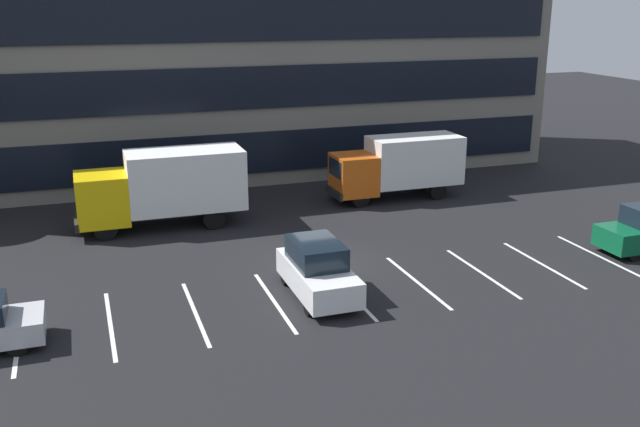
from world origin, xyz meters
name	(u,v)px	position (x,y,z in m)	size (l,w,h in m)	color
ground_plane	(321,264)	(0.00, 0.00, 0.00)	(120.00, 120.00, 0.00)	black
office_building	(224,51)	(0.00, 17.95, 7.20)	(38.70, 10.73, 14.40)	slate
lot_markings	(348,291)	(0.00, -2.98, 0.00)	(22.54, 5.40, 0.01)	silver
box_truck_orange	(399,164)	(7.11, 7.93, 1.84)	(7.06, 2.34, 3.27)	#D85914
box_truck_yellow	(164,185)	(-5.25, 6.93, 2.01)	(7.71, 2.55, 3.58)	yellow
suv_white	(318,270)	(-1.16, -2.94, 0.97)	(1.88, 4.43, 2.00)	white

